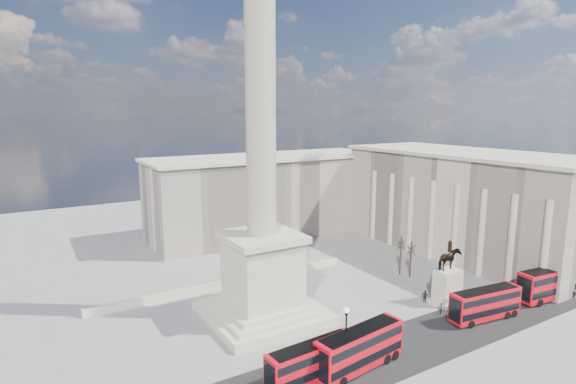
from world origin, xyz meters
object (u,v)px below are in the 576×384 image
at_px(nelsons_column, 262,217).
at_px(red_bus_d, 551,283).
at_px(red_bus_c, 486,304).
at_px(equestrian_statue, 448,281).
at_px(pedestrian_crossing, 425,296).
at_px(red_bus_a, 313,362).
at_px(victorian_lamp, 346,334).
at_px(pedestrian_walking, 441,309).
at_px(pedestrian_standing, 471,295).
at_px(red_bus_b, 360,348).

distance_m(nelsons_column, red_bus_d, 41.43).
height_order(red_bus_c, equestrian_statue, equestrian_statue).
bearing_deg(pedestrian_crossing, red_bus_d, -138.52).
xyz_separation_m(red_bus_a, red_bus_d, (39.28, -0.76, 0.28)).
bearing_deg(equestrian_statue, victorian_lamp, -164.89).
bearing_deg(nelsons_column, pedestrian_crossing, -20.76).
bearing_deg(pedestrian_crossing, nelsons_column, 47.37).
xyz_separation_m(red_bus_d, pedestrian_walking, (-16.92, 4.40, -1.55)).
xyz_separation_m(victorian_lamp, equestrian_statue, (22.00, 5.94, -0.94)).
height_order(equestrian_statue, pedestrian_crossing, equestrian_statue).
distance_m(red_bus_d, pedestrian_standing, 11.29).
distance_m(nelsons_column, pedestrian_crossing, 25.32).
xyz_separation_m(red_bus_c, pedestrian_standing, (3.51, 4.63, -1.27)).
distance_m(victorian_lamp, pedestrian_walking, 19.32).
height_order(red_bus_a, victorian_lamp, victorian_lamp).
bearing_deg(red_bus_b, nelsons_column, 92.76).
distance_m(red_bus_b, pedestrian_crossing, 19.74).
xyz_separation_m(red_bus_c, red_bus_d, (13.39, -0.62, 0.23)).
distance_m(red_bus_a, pedestrian_crossing, 24.48).
relative_size(nelsons_column, red_bus_b, 4.63).
height_order(red_bus_c, pedestrian_standing, red_bus_c).
distance_m(red_bus_b, pedestrian_walking, 17.64).
xyz_separation_m(nelsons_column, pedestrian_crossing, (20.84, -7.90, -12.02)).
height_order(red_bus_b, pedestrian_crossing, red_bus_b).
height_order(nelsons_column, pedestrian_standing, nelsons_column).
bearing_deg(red_bus_d, victorian_lamp, -174.68).
bearing_deg(pedestrian_standing, red_bus_d, 111.94).
bearing_deg(red_bus_b, pedestrian_walking, 6.84).
xyz_separation_m(equestrian_statue, pedestrian_walking, (-3.37, -1.99, -2.34)).
bearing_deg(red_bus_a, nelsons_column, 77.61).
relative_size(red_bus_d, victorian_lamp, 1.62).
xyz_separation_m(red_bus_b, pedestrian_walking, (17.04, 4.29, -1.47)).
height_order(victorian_lamp, pedestrian_crossing, victorian_lamp).
height_order(red_bus_a, pedestrian_standing, red_bus_a).
distance_m(red_bus_c, equestrian_statue, 5.86).
height_order(red_bus_d, pedestrian_crossing, red_bus_d).
bearing_deg(nelsons_column, pedestrian_walking, -30.10).
bearing_deg(red_bus_d, equestrian_statue, 160.82).
relative_size(nelsons_column, equestrian_statue, 5.62).
distance_m(red_bus_c, pedestrian_standing, 5.95).
xyz_separation_m(red_bus_a, pedestrian_crossing, (23.35, 7.24, -1.15)).
height_order(red_bus_c, pedestrian_crossing, red_bus_c).
bearing_deg(red_bus_b, red_bus_a, 165.71).
height_order(red_bus_c, red_bus_d, red_bus_d).
xyz_separation_m(red_bus_b, pedestrian_standing, (24.08, 5.15, -1.42)).
height_order(pedestrian_walking, pedestrian_standing, pedestrian_standing).
relative_size(red_bus_a, equestrian_statue, 1.09).
bearing_deg(red_bus_b, pedestrian_crossing, 16.33).
bearing_deg(victorian_lamp, pedestrian_standing, 10.60).
bearing_deg(pedestrian_standing, red_bus_a, -31.38).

